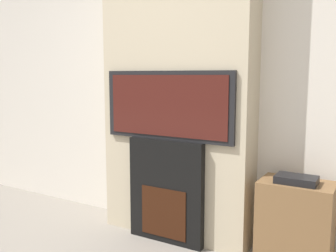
# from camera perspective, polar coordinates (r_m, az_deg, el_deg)

# --- Properties ---
(wall_back) EXTENTS (6.00, 0.06, 2.70)m
(wall_back) POSITION_cam_1_polar(r_m,az_deg,el_deg) (3.16, 2.95, 8.24)
(wall_back) COLOR silver
(wall_back) RESTS_ON ground_plane
(chimney_breast) EXTENTS (1.26, 0.29, 2.70)m
(chimney_breast) POSITION_cam_1_polar(r_m,az_deg,el_deg) (3.01, 1.40, 8.27)
(chimney_breast) COLOR beige
(chimney_breast) RESTS_ON ground_plane
(fireplace) EXTENTS (0.64, 0.15, 0.82)m
(fireplace) POSITION_cam_1_polar(r_m,az_deg,el_deg) (3.03, -0.01, -9.82)
(fireplace) COLOR black
(fireplace) RESTS_ON ground_plane
(television) EXTENTS (1.10, 0.07, 0.53)m
(television) POSITION_cam_1_polar(r_m,az_deg,el_deg) (2.89, -0.03, 3.14)
(television) COLOR black
(television) RESTS_ON fireplace
(media_stand) EXTENTS (0.49, 0.32, 0.66)m
(media_stand) POSITION_cam_1_polar(r_m,az_deg,el_deg) (2.79, 18.81, -13.93)
(media_stand) COLOR brown
(media_stand) RESTS_ON ground_plane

